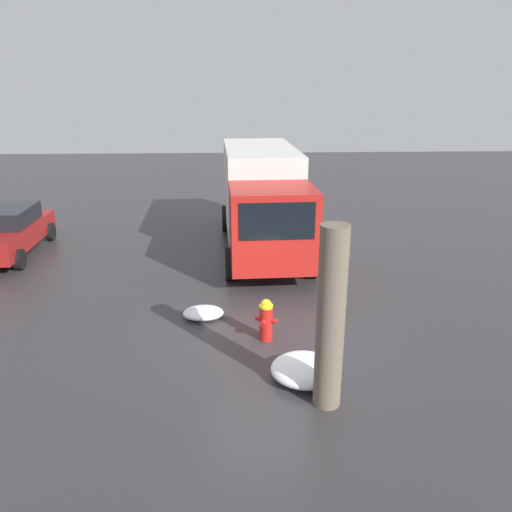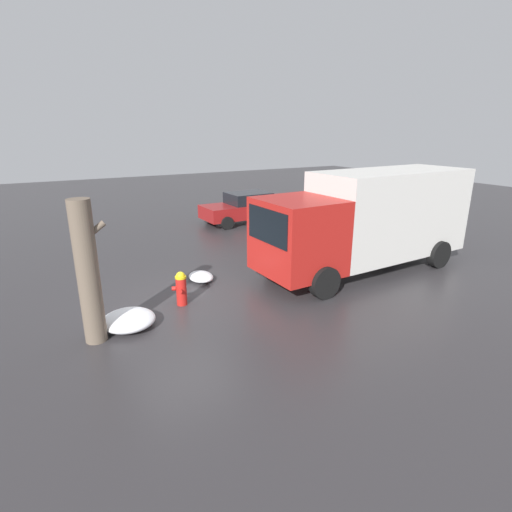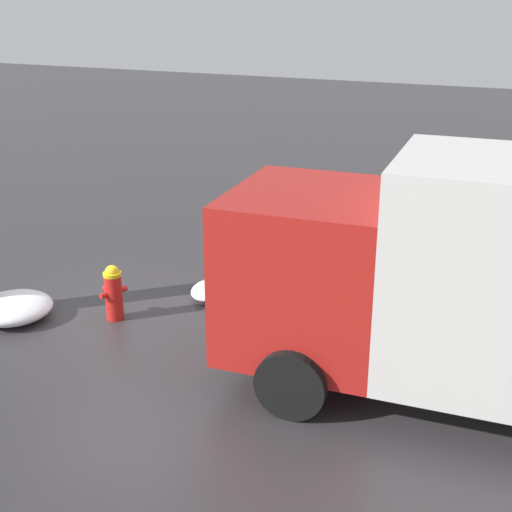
{
  "view_description": "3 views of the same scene",
  "coord_description": "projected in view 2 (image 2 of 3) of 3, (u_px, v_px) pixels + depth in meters",
  "views": [
    {
      "loc": [
        -9.29,
        0.64,
        5.07
      ],
      "look_at": [
        2.34,
        0.1,
        1.04
      ],
      "focal_mm": 35.0,
      "sensor_mm": 36.0,
      "label": 1
    },
    {
      "loc": [
        -2.97,
        -9.31,
        4.4
      ],
      "look_at": [
        2.38,
        0.28,
        0.88
      ],
      "focal_mm": 28.0,
      "sensor_mm": 36.0,
      "label": 2
    },
    {
      "loc": [
        5.99,
        -8.59,
        5.0
      ],
      "look_at": [
        2.32,
        0.25,
        1.32
      ],
      "focal_mm": 50.0,
      "sensor_mm": 36.0,
      "label": 3
    }
  ],
  "objects": [
    {
      "name": "ground_plane",
      "position": [
        182.0,
        304.0,
        10.47
      ],
      "size": [
        60.0,
        60.0,
        0.0
      ],
      "primitive_type": "plane",
      "color": "#333033"
    },
    {
      "name": "fire_hydrant",
      "position": [
        181.0,
        288.0,
        10.32
      ],
      "size": [
        0.38,
        0.47,
        0.91
      ],
      "rotation": [
        0.0,
        0.0,
        2.73
      ],
      "color": "red",
      "rests_on": "ground_plane"
    },
    {
      "name": "snow_pile_curbside",
      "position": [
        201.0,
        277.0,
        12.06
      ],
      "size": [
        0.71,
        0.93,
        0.26
      ],
      "color": "white",
      "rests_on": "ground_plane"
    },
    {
      "name": "snow_pile_by_hydrant",
      "position": [
        129.0,
        320.0,
        9.22
      ],
      "size": [
        1.21,
        1.23,
        0.36
      ],
      "color": "white",
      "rests_on": "ground_plane"
    },
    {
      "name": "tree_trunk",
      "position": [
        88.0,
        273.0,
        8.23
      ],
      "size": [
        0.7,
        0.46,
        3.1
      ],
      "color": "#6B5B4C",
      "rests_on": "ground_plane"
    },
    {
      "name": "parked_car",
      "position": [
        246.0,
        207.0,
        19.43
      ],
      "size": [
        4.23,
        2.07,
        1.45
      ],
      "rotation": [
        0.0,
        0.0,
        1.6
      ],
      "color": "maroon",
      "rests_on": "ground_plane"
    },
    {
      "name": "delivery_truck",
      "position": [
        370.0,
        218.0,
        12.58
      ],
      "size": [
        7.44,
        2.71,
        3.15
      ],
      "rotation": [
        0.0,
        0.0,
        1.61
      ],
      "color": "red",
      "rests_on": "ground_plane"
    }
  ]
}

